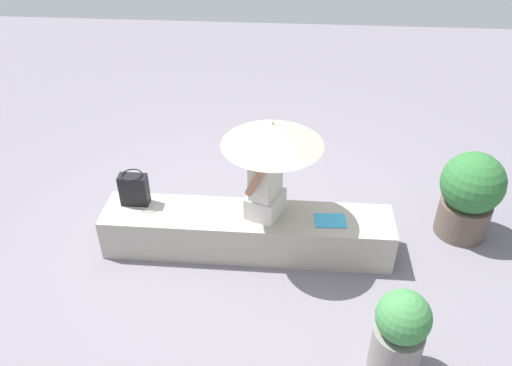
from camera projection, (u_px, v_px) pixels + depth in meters
The scene contains 8 objects.
ground_plane at pixel (247, 248), 4.92m from camera, with size 14.00×14.00×0.00m, color slate.
stone_bench at pixel (247, 232), 4.80m from camera, with size 2.71×0.51×0.42m, color #A8A093.
person_seated at pixel (266, 179), 4.48m from camera, with size 0.39×0.51×0.90m.
parasol at pixel (272, 134), 4.18m from camera, with size 0.87×0.87×0.99m.
handbag_black at pixel (134, 189), 4.73m from camera, with size 0.26×0.19×0.33m.
magazine at pixel (330, 221), 4.60m from camera, with size 0.28×0.20×0.01m, color #339ED1.
planter_near at pixel (470, 194), 4.85m from camera, with size 0.60×0.60×0.90m.
planter_far at pixel (399, 333), 3.62m from camera, with size 0.39×0.39×0.76m.
Camera 1 is at (-0.38, 3.65, 3.35)m, focal length 35.42 mm.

